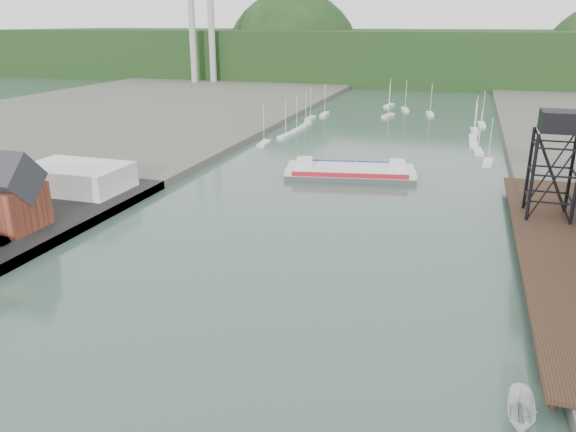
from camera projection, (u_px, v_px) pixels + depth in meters
The scene contains 9 objects.
ground at pixel (146, 426), 44.48m from camera, with size 600.00×600.00×0.00m, color #324E47.
east_pier at pixel (573, 250), 73.88m from camera, with size 14.00×70.00×2.45m.
white_shed at pixel (76, 177), 100.79m from camera, with size 18.00×12.00×4.50m, color silver.
lift_tower at pixel (559, 128), 81.66m from camera, with size 6.50×6.50×16.00m.
marina_sailboats at pixel (389, 127), 169.10m from camera, with size 57.71×92.65×0.90m.
smokestacks at pixel (202, 23), 274.29m from camera, with size 11.20×8.20×60.00m.
distant_hills at pixel (423, 60), 313.73m from camera, with size 500.00×120.00×80.00m.
chain_ferry at pixel (350, 172), 115.59m from camera, with size 27.69×15.16×3.77m.
motorboat at pixel (521, 412), 44.34m from camera, with size 2.17×5.77×2.23m, color silver.
Camera 1 is at (21.75, -31.49, 30.29)m, focal length 35.00 mm.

